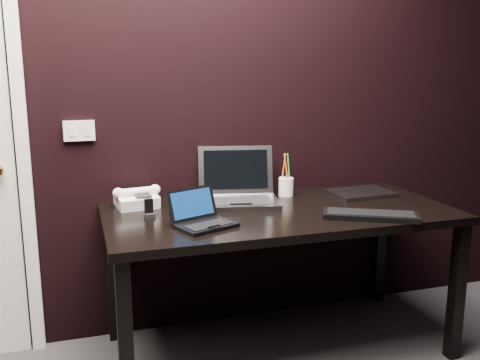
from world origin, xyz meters
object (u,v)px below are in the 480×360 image
object	(u,v)px
desk	(280,225)
ext_keyboard	(371,215)
netbook	(202,219)
silver_laptop	(238,193)
mobile_phone	(149,210)
pen_cup	(286,186)
desk_phone	(137,199)
closed_laptop	(361,193)

from	to	relation	value
desk	ext_keyboard	world-z (taller)	ext_keyboard
netbook	silver_laptop	xyz separation A→B (m)	(0.27, 0.35, 0.02)
desk	mobile_phone	xyz separation A→B (m)	(-0.63, 0.07, 0.11)
netbook	mobile_phone	distance (m)	0.30
desk	pen_cup	bearing A→B (deg)	62.23
desk	silver_laptop	bearing A→B (deg)	128.13
desk_phone	ext_keyboard	bearing A→B (deg)	-27.31
silver_laptop	pen_cup	bearing A→B (deg)	13.05
ext_keyboard	mobile_phone	bearing A→B (deg)	161.50
silver_laptop	ext_keyboard	xyz separation A→B (m)	(0.51, -0.46, -0.04)
desk_phone	mobile_phone	size ratio (longest dim) A/B	2.87
netbook	mobile_phone	bearing A→B (deg)	132.87
closed_laptop	desk_phone	world-z (taller)	desk_phone
desk	closed_laptop	xyz separation A→B (m)	(0.54, 0.15, 0.09)
closed_laptop	ext_keyboard	bearing A→B (deg)	-114.52
netbook	desk_phone	distance (m)	0.48
netbook	closed_laptop	world-z (taller)	netbook
ext_keyboard	closed_laptop	size ratio (longest dim) A/B	1.31
silver_laptop	ext_keyboard	world-z (taller)	silver_laptop
desk	silver_laptop	distance (m)	0.28
desk	mobile_phone	size ratio (longest dim) A/B	19.85
pen_cup	desk_phone	bearing A→B (deg)	180.00
netbook	desk_phone	world-z (taller)	netbook
desk_phone	pen_cup	distance (m)	0.81
desk	netbook	xyz separation A→B (m)	(-0.43, -0.15, 0.11)
silver_laptop	ext_keyboard	size ratio (longest dim) A/B	1.01
ext_keyboard	pen_cup	world-z (taller)	pen_cup
ext_keyboard	pen_cup	distance (m)	0.57
desk_phone	pen_cup	xyz separation A→B (m)	(0.81, -0.00, 0.01)
silver_laptop	pen_cup	world-z (taller)	silver_laptop
silver_laptop	desk_phone	bearing A→B (deg)	172.38
ext_keyboard	desk_phone	bearing A→B (deg)	152.69
silver_laptop	desk	bearing A→B (deg)	-51.87
netbook	closed_laptop	size ratio (longest dim) A/B	0.89
closed_laptop	pen_cup	world-z (taller)	pen_cup
closed_laptop	pen_cup	bearing A→B (deg)	164.16
desk_phone	mobile_phone	bearing A→B (deg)	-80.37
ext_keyboard	mobile_phone	world-z (taller)	mobile_phone
desk_phone	mobile_phone	distance (m)	0.20
desk	mobile_phone	bearing A→B (deg)	173.70
netbook	ext_keyboard	bearing A→B (deg)	-8.03
pen_cup	mobile_phone	bearing A→B (deg)	-165.77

